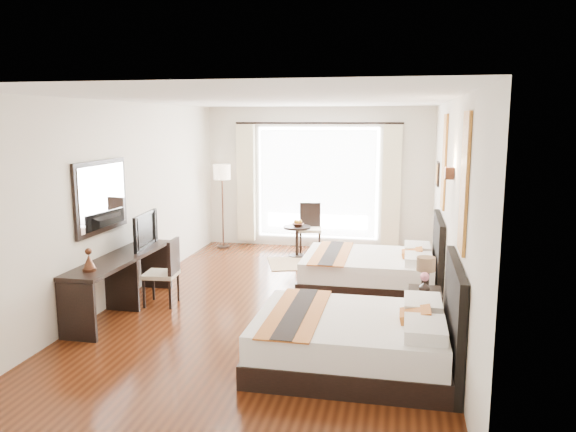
% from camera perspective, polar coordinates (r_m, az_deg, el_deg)
% --- Properties ---
extents(floor, '(4.50, 7.50, 0.01)m').
position_cam_1_polar(floor, '(7.88, -1.15, -9.11)').
color(floor, '#39180A').
rests_on(floor, ground).
extents(ceiling, '(4.50, 7.50, 0.02)m').
position_cam_1_polar(ceiling, '(7.46, -1.23, 11.64)').
color(ceiling, white).
rests_on(ceiling, wall_headboard).
extents(wall_headboard, '(0.01, 7.50, 2.80)m').
position_cam_1_polar(wall_headboard, '(7.39, 16.05, 0.47)').
color(wall_headboard, silver).
rests_on(wall_headboard, floor).
extents(wall_desk, '(0.01, 7.50, 2.80)m').
position_cam_1_polar(wall_desk, '(8.33, -16.43, 1.46)').
color(wall_desk, silver).
rests_on(wall_desk, floor).
extents(wall_window, '(4.50, 0.01, 2.80)m').
position_cam_1_polar(wall_window, '(11.20, 3.05, 3.88)').
color(wall_window, silver).
rests_on(wall_window, floor).
extents(wall_entry, '(4.50, 0.01, 2.80)m').
position_cam_1_polar(wall_entry, '(4.06, -13.01, -6.85)').
color(wall_entry, silver).
rests_on(wall_entry, floor).
extents(window_glass, '(2.40, 0.02, 2.20)m').
position_cam_1_polar(window_glass, '(11.20, 3.03, 3.36)').
color(window_glass, white).
rests_on(window_glass, wall_window).
extents(sheer_curtain, '(2.30, 0.02, 2.10)m').
position_cam_1_polar(sheer_curtain, '(11.14, 2.99, 3.33)').
color(sheer_curtain, white).
rests_on(sheer_curtain, wall_window).
extents(drape_left, '(0.35, 0.14, 2.35)m').
position_cam_1_polar(drape_left, '(11.41, -4.28, 3.36)').
color(drape_left, beige).
rests_on(drape_left, floor).
extents(drape_right, '(0.35, 0.14, 2.35)m').
position_cam_1_polar(drape_right, '(10.98, 10.47, 2.98)').
color(drape_right, beige).
rests_on(drape_right, floor).
extents(art_panel_near, '(0.03, 0.50, 1.35)m').
position_cam_1_polar(art_panel_near, '(5.61, 17.48, 3.23)').
color(art_panel_near, '#933215').
rests_on(art_panel_near, wall_headboard).
extents(art_panel_far, '(0.03, 0.50, 1.35)m').
position_cam_1_polar(art_panel_far, '(8.36, 15.59, 5.32)').
color(art_panel_far, '#933215').
rests_on(art_panel_far, wall_headboard).
extents(wall_sconce, '(0.10, 0.14, 0.14)m').
position_cam_1_polar(wall_sconce, '(6.90, 16.06, 4.20)').
color(wall_sconce, '#3F2316').
rests_on(wall_sconce, wall_headboard).
extents(mirror_frame, '(0.04, 1.25, 0.95)m').
position_cam_1_polar(mirror_frame, '(7.76, -18.45, 1.90)').
color(mirror_frame, black).
rests_on(mirror_frame, wall_desk).
extents(mirror_glass, '(0.01, 1.12, 0.82)m').
position_cam_1_polar(mirror_glass, '(7.75, -18.29, 1.89)').
color(mirror_glass, white).
rests_on(mirror_glass, mirror_frame).
extents(bed_near, '(2.07, 1.61, 1.16)m').
position_cam_1_polar(bed_near, '(5.99, 7.27, -12.28)').
color(bed_near, black).
rests_on(bed_near, floor).
extents(bed_far, '(2.04, 1.59, 1.15)m').
position_cam_1_polar(bed_far, '(8.62, 8.79, -5.46)').
color(bed_far, black).
rests_on(bed_far, floor).
extents(nightstand, '(0.40, 0.49, 0.47)m').
position_cam_1_polar(nightstand, '(7.24, 13.67, -9.12)').
color(nightstand, black).
rests_on(nightstand, floor).
extents(table_lamp, '(0.23, 0.23, 0.37)m').
position_cam_1_polar(table_lamp, '(7.19, 13.84, -4.98)').
color(table_lamp, black).
rests_on(table_lamp, nightstand).
extents(vase, '(0.17, 0.17, 0.15)m').
position_cam_1_polar(vase, '(7.04, 13.70, -6.79)').
color(vase, black).
rests_on(vase, nightstand).
extents(console_desk, '(0.50, 2.20, 0.76)m').
position_cam_1_polar(console_desk, '(7.89, -16.54, -6.59)').
color(console_desk, black).
rests_on(console_desk, floor).
extents(television, '(0.20, 0.87, 0.50)m').
position_cam_1_polar(television, '(8.21, -14.83, -1.39)').
color(television, black).
rests_on(television, console_desk).
extents(bronze_figurine, '(0.20, 0.20, 0.24)m').
position_cam_1_polar(bronze_figurine, '(7.13, -19.57, -4.33)').
color(bronze_figurine, '#3F2316').
rests_on(bronze_figurine, console_desk).
extents(desk_chair, '(0.47, 0.47, 0.93)m').
position_cam_1_polar(desk_chair, '(8.03, -12.61, -6.83)').
color(desk_chair, '#B4AC8B').
rests_on(desk_chair, floor).
extents(floor_lamp, '(0.34, 0.34, 1.68)m').
position_cam_1_polar(floor_lamp, '(11.18, -6.71, 3.90)').
color(floor_lamp, black).
rests_on(floor_lamp, floor).
extents(side_table, '(0.50, 0.50, 0.58)m').
position_cam_1_polar(side_table, '(10.53, 0.92, -2.60)').
color(side_table, black).
rests_on(side_table, floor).
extents(fruit_bowl, '(0.22, 0.22, 0.05)m').
position_cam_1_polar(fruit_bowl, '(10.46, 1.01, -0.91)').
color(fruit_bowl, '#49271A').
rests_on(fruit_bowl, side_table).
extents(window_chair, '(0.50, 0.50, 0.94)m').
position_cam_1_polar(window_chair, '(10.97, 2.25, -2.14)').
color(window_chair, '#B4AC8B').
rests_on(window_chair, floor).
extents(jute_rug, '(1.61, 1.33, 0.01)m').
position_cam_1_polar(jute_rug, '(10.10, 2.07, -4.80)').
color(jute_rug, '#9E885F').
rests_on(jute_rug, floor).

